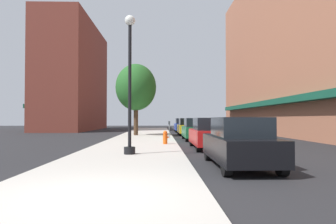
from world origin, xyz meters
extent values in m
plane|color=#232326|center=(4.00, 18.00, 0.00)|extent=(90.00, 90.00, 0.00)
cube|color=#B7B2A8|center=(0.00, 19.00, 0.06)|extent=(4.80, 50.00, 0.12)
cube|color=#9E6047|center=(15.00, 22.00, 9.40)|extent=(6.00, 40.00, 18.79)
cube|color=#144C38|center=(11.65, 22.00, 3.10)|extent=(0.90, 34.00, 0.50)
cube|color=brown|center=(-11.00, 37.00, 7.50)|extent=(6.00, 18.00, 14.99)
cube|color=#144C38|center=(-14.35, 37.00, 3.10)|extent=(0.90, 15.30, 0.50)
cylinder|color=black|center=(0.08, 6.73, 0.27)|extent=(0.48, 0.48, 0.30)
cylinder|color=black|center=(0.08, 6.73, 3.02)|extent=(0.14, 0.14, 5.20)
sphere|color=silver|center=(0.08, 6.73, 5.80)|extent=(0.44, 0.44, 0.44)
cylinder|color=#E05614|center=(1.65, 11.67, 0.43)|extent=(0.26, 0.26, 0.62)
sphere|color=#E05614|center=(1.65, 11.67, 0.79)|extent=(0.24, 0.24, 0.24)
cylinder|color=#E05614|center=(1.79, 11.67, 0.52)|extent=(0.12, 0.10, 0.10)
cylinder|color=slate|center=(2.05, 16.97, 0.65)|extent=(0.06, 0.06, 1.05)
cube|color=#33383D|center=(2.05, 16.97, 1.30)|extent=(0.14, 0.09, 0.26)
cylinder|color=#422D1E|center=(-0.86, 21.14, 1.61)|extent=(0.40, 0.40, 2.98)
ellipsoid|color=#235B23|center=(-0.86, 21.14, 4.48)|extent=(3.68, 3.68, 4.23)
cylinder|color=black|center=(3.22, 5.60, 0.32)|extent=(0.22, 0.64, 0.64)
cylinder|color=black|center=(4.78, 5.60, 0.32)|extent=(0.22, 0.64, 0.64)
cylinder|color=black|center=(3.22, 2.40, 0.32)|extent=(0.22, 0.64, 0.64)
cylinder|color=black|center=(4.78, 2.40, 0.32)|extent=(0.22, 0.64, 0.64)
cube|color=black|center=(4.00, 4.00, 0.64)|extent=(1.80, 4.30, 0.76)
cube|color=black|center=(4.00, 3.85, 1.34)|extent=(1.56, 2.20, 0.64)
cylinder|color=black|center=(3.22, 11.65, 0.32)|extent=(0.22, 0.64, 0.64)
cylinder|color=black|center=(4.78, 11.65, 0.32)|extent=(0.22, 0.64, 0.64)
cylinder|color=black|center=(3.22, 8.45, 0.32)|extent=(0.22, 0.64, 0.64)
cylinder|color=black|center=(4.78, 8.45, 0.32)|extent=(0.22, 0.64, 0.64)
cube|color=red|center=(4.00, 10.05, 0.64)|extent=(1.80, 4.30, 0.76)
cube|color=black|center=(4.00, 9.90, 1.34)|extent=(1.56, 2.20, 0.64)
cylinder|color=black|center=(3.22, 17.98, 0.32)|extent=(0.22, 0.64, 0.64)
cylinder|color=black|center=(4.78, 17.98, 0.32)|extent=(0.22, 0.64, 0.64)
cylinder|color=black|center=(3.22, 14.78, 0.32)|extent=(0.22, 0.64, 0.64)
cylinder|color=black|center=(4.78, 14.78, 0.32)|extent=(0.22, 0.64, 0.64)
cube|color=#196638|center=(4.00, 16.38, 0.64)|extent=(1.80, 4.30, 0.76)
cube|color=black|center=(4.00, 16.23, 1.34)|extent=(1.56, 2.20, 0.64)
cylinder|color=black|center=(3.22, 24.56, 0.32)|extent=(0.22, 0.64, 0.64)
cylinder|color=black|center=(4.78, 24.56, 0.32)|extent=(0.22, 0.64, 0.64)
cylinder|color=black|center=(3.22, 21.36, 0.32)|extent=(0.22, 0.64, 0.64)
cylinder|color=black|center=(4.78, 21.36, 0.32)|extent=(0.22, 0.64, 0.64)
cube|color=gold|center=(4.00, 22.96, 0.64)|extent=(1.80, 4.30, 0.76)
cube|color=black|center=(4.00, 22.81, 1.34)|extent=(1.56, 2.20, 0.64)
cylinder|color=black|center=(3.22, 31.65, 0.32)|extent=(0.22, 0.64, 0.64)
cylinder|color=black|center=(4.78, 31.65, 0.32)|extent=(0.22, 0.64, 0.64)
cylinder|color=black|center=(3.22, 28.45, 0.32)|extent=(0.22, 0.64, 0.64)
cylinder|color=black|center=(4.78, 28.45, 0.32)|extent=(0.22, 0.64, 0.64)
cube|color=#1E389E|center=(4.00, 30.05, 0.64)|extent=(1.80, 4.30, 0.76)
cube|color=black|center=(4.00, 29.90, 1.34)|extent=(1.56, 2.20, 0.64)
camera|label=1|loc=(1.39, -5.83, 1.61)|focal=31.71mm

